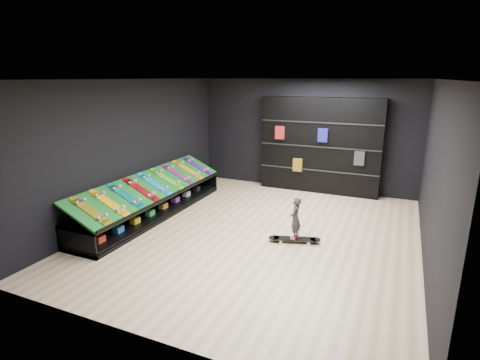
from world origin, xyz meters
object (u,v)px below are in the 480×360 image
at_px(back_shelving, 320,146).
at_px(floor_skateboard, 294,240).
at_px(child, 295,226).
at_px(display_rack, 154,204).

bearing_deg(back_shelving, floor_skateboard, -84.66).
relative_size(back_shelving, child, 6.56).
height_order(back_shelving, child, back_shelving).
height_order(floor_skateboard, child, child).
xyz_separation_m(back_shelving, floor_skateboard, (0.33, -3.48, -1.22)).
relative_size(display_rack, child, 9.31).
bearing_deg(child, floor_skateboard, -88.52).
bearing_deg(display_rack, floor_skateboard, -2.75).
height_order(display_rack, floor_skateboard, display_rack).
relative_size(floor_skateboard, child, 2.03).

